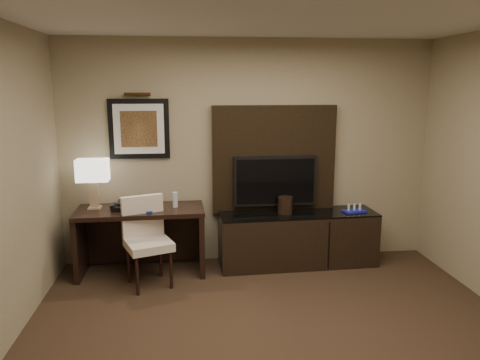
{
  "coord_description": "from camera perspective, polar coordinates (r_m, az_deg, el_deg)",
  "views": [
    {
      "loc": [
        -0.73,
        -3.1,
        2.16
      ],
      "look_at": [
        -0.19,
        1.8,
        1.15
      ],
      "focal_mm": 35.0,
      "sensor_mm": 36.0,
      "label": 1
    }
  ],
  "objects": [
    {
      "name": "wall_back",
      "position": [
        5.71,
        1.07,
        3.41
      ],
      "size": [
        4.5,
        0.01,
        2.7
      ],
      "primitive_type": "cube",
      "color": "gray",
      "rests_on": "floor"
    },
    {
      "name": "desk",
      "position": [
        5.57,
        -11.9,
        -7.27
      ],
      "size": [
        1.46,
        0.66,
        0.77
      ],
      "primitive_type": "cube",
      "rotation": [
        0.0,
        0.0,
        0.03
      ],
      "color": "black",
      "rests_on": "floor"
    },
    {
      "name": "credenza",
      "position": [
        5.76,
        7.03,
        -7.1
      ],
      "size": [
        1.91,
        0.59,
        0.65
      ],
      "primitive_type": "cube",
      "rotation": [
        0.0,
        0.0,
        0.04
      ],
      "color": "black",
      "rests_on": "floor"
    },
    {
      "name": "tv_wall_panel",
      "position": [
        5.71,
        4.13,
        2.57
      ],
      "size": [
        1.5,
        0.12,
        1.3
      ],
      "primitive_type": "cube",
      "color": "black",
      "rests_on": "wall_back"
    },
    {
      "name": "tv",
      "position": [
        5.66,
        4.28,
        -0.09
      ],
      "size": [
        1.0,
        0.08,
        0.6
      ],
      "primitive_type": "cube",
      "color": "black",
      "rests_on": "tv_wall_panel"
    },
    {
      "name": "artwork",
      "position": [
        5.63,
        -12.2,
        6.11
      ],
      "size": [
        0.7,
        0.04,
        0.7
      ],
      "primitive_type": "cube",
      "color": "black",
      "rests_on": "wall_back"
    },
    {
      "name": "picture_light",
      "position": [
        5.57,
        -12.41,
        10.17
      ],
      "size": [
        0.04,
        0.04,
        0.3
      ],
      "primitive_type": "cylinder",
      "color": "#422815",
      "rests_on": "wall_back"
    },
    {
      "name": "desk_chair",
      "position": [
        5.18,
        -11.09,
        -7.63
      ],
      "size": [
        0.61,
        0.65,
        0.96
      ],
      "primitive_type": null,
      "rotation": [
        0.0,
        0.0,
        0.36
      ],
      "color": "beige",
      "rests_on": "floor"
    },
    {
      "name": "table_lamp",
      "position": [
        5.54,
        -17.42,
        -0.73
      ],
      "size": [
        0.33,
        0.2,
        0.52
      ],
      "primitive_type": null,
      "rotation": [
        0.0,
        0.0,
        -0.07
      ],
      "color": "tan",
      "rests_on": "desk"
    },
    {
      "name": "desk_phone",
      "position": [
        5.43,
        -14.4,
        -3.12
      ],
      "size": [
        0.19,
        0.17,
        0.09
      ],
      "primitive_type": null,
      "rotation": [
        0.0,
        0.0,
        -0.04
      ],
      "color": "black",
      "rests_on": "desk"
    },
    {
      "name": "blue_folder",
      "position": [
        5.42,
        -11.41,
        -3.4
      ],
      "size": [
        0.33,
        0.38,
        0.02
      ],
      "primitive_type": "cube",
      "rotation": [
        0.0,
        0.0,
        -0.28
      ],
      "color": "#1A39AA",
      "rests_on": "desk"
    },
    {
      "name": "book",
      "position": [
        5.39,
        -11.2,
        -2.47
      ],
      "size": [
        0.15,
        0.07,
        0.2
      ],
      "primitive_type": "imported",
      "rotation": [
        0.0,
        0.0,
        0.37
      ],
      "color": "#A08F7D",
      "rests_on": "desk"
    },
    {
      "name": "water_bottle",
      "position": [
        5.43,
        -7.91,
        -2.39
      ],
      "size": [
        0.07,
        0.07,
        0.18
      ],
      "primitive_type": "cylinder",
      "rotation": [
        0.0,
        0.0,
        -0.17
      ],
      "color": "silver",
      "rests_on": "desk"
    },
    {
      "name": "ice_bucket",
      "position": [
        5.6,
        5.52,
        -3.06
      ],
      "size": [
        0.22,
        0.22,
        0.2
      ],
      "primitive_type": "cylinder",
      "rotation": [
        0.0,
        0.0,
        0.27
      ],
      "color": "black",
      "rests_on": "credenza"
    },
    {
      "name": "minibar_tray",
      "position": [
        5.82,
        13.76,
        -3.33
      ],
      "size": [
        0.3,
        0.22,
        0.1
      ],
      "primitive_type": null,
      "rotation": [
        0.0,
        0.0,
        0.24
      ],
      "color": "#181FA2",
      "rests_on": "credenza"
    }
  ]
}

